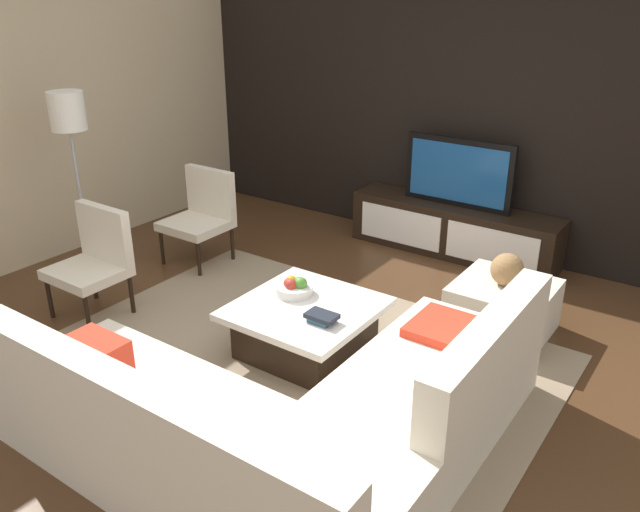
# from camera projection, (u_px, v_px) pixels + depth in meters

# --- Properties ---
(ground_plane) EXTENTS (14.00, 14.00, 0.00)m
(ground_plane) POSITION_uv_depth(u_px,v_px,m) (309.00, 362.00, 4.57)
(ground_plane) COLOR #4C301C
(feature_wall_back) EXTENTS (6.40, 0.12, 2.80)m
(feature_wall_back) POSITION_uv_depth(u_px,v_px,m) (477.00, 106.00, 6.04)
(feature_wall_back) COLOR black
(feature_wall_back) RESTS_ON ground
(side_wall_left) EXTENTS (0.12, 5.20, 2.80)m
(side_wall_left) POSITION_uv_depth(u_px,v_px,m) (36.00, 110.00, 5.85)
(side_wall_left) COLOR #C6B28E
(side_wall_left) RESTS_ON ground
(area_rug) EXTENTS (3.46, 2.45, 0.01)m
(area_rug) POSITION_uv_depth(u_px,v_px,m) (298.00, 357.00, 4.62)
(area_rug) COLOR gray
(area_rug) RESTS_ON ground
(media_console) EXTENTS (2.04, 0.45, 0.50)m
(media_console) POSITION_uv_depth(u_px,v_px,m) (453.00, 230.00, 6.27)
(media_console) COLOR black
(media_console) RESTS_ON ground
(television) EXTENTS (1.06, 0.06, 0.65)m
(television) POSITION_uv_depth(u_px,v_px,m) (458.00, 173.00, 6.04)
(television) COLOR black
(television) RESTS_ON media_console
(sectional_couch) EXTENTS (2.42, 2.35, 0.83)m
(sectional_couch) POSITION_uv_depth(u_px,v_px,m) (291.00, 420.00, 3.52)
(sectional_couch) COLOR beige
(sectional_couch) RESTS_ON ground
(coffee_table) EXTENTS (0.94, 0.96, 0.38)m
(coffee_table) POSITION_uv_depth(u_px,v_px,m) (306.00, 328.00, 4.61)
(coffee_table) COLOR black
(coffee_table) RESTS_ON ground
(accent_chair_near) EXTENTS (0.56, 0.50, 0.87)m
(accent_chair_near) POSITION_uv_depth(u_px,v_px,m) (95.00, 256.00, 5.08)
(accent_chair_near) COLOR black
(accent_chair_near) RESTS_ON ground
(floor_lamp) EXTENTS (0.30, 0.30, 1.65)m
(floor_lamp) POSITION_uv_depth(u_px,v_px,m) (69.00, 125.00, 5.40)
(floor_lamp) COLOR #A5A5AA
(floor_lamp) RESTS_ON ground
(ottoman) EXTENTS (0.70, 0.70, 0.40)m
(ottoman) POSITION_uv_depth(u_px,v_px,m) (502.00, 308.00, 4.89)
(ottoman) COLOR beige
(ottoman) RESTS_ON ground
(fruit_bowl) EXTENTS (0.28, 0.28, 0.14)m
(fruit_bowl) POSITION_uv_depth(u_px,v_px,m) (294.00, 287.00, 4.69)
(fruit_bowl) COLOR silver
(fruit_bowl) RESTS_ON coffee_table
(accent_chair_far) EXTENTS (0.56, 0.53, 0.87)m
(accent_chair_far) POSITION_uv_depth(u_px,v_px,m) (202.00, 211.00, 6.05)
(accent_chair_far) COLOR black
(accent_chair_far) RESTS_ON ground
(decorative_ball) EXTENTS (0.25, 0.25, 0.25)m
(decorative_ball) POSITION_uv_depth(u_px,v_px,m) (507.00, 270.00, 4.76)
(decorative_ball) COLOR #997247
(decorative_ball) RESTS_ON ottoman
(book_stack) EXTENTS (0.21, 0.14, 0.06)m
(book_stack) POSITION_uv_depth(u_px,v_px,m) (322.00, 317.00, 4.31)
(book_stack) COLOR #2D516B
(book_stack) RESTS_ON coffee_table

